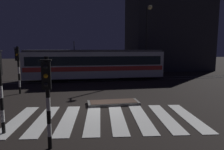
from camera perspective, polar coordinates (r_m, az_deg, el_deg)
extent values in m
plane|color=black|center=(11.93, -3.18, -9.18)|extent=(120.00, 120.00, 0.00)
cube|color=#59595E|center=(21.33, -6.25, -1.71)|extent=(80.00, 0.12, 0.03)
cube|color=#59595E|center=(22.75, -6.49, -1.13)|extent=(80.00, 0.12, 0.03)
cube|color=silver|center=(10.91, -24.84, -11.45)|extent=(1.19, 4.31, 0.02)
cube|color=silver|center=(10.54, -18.68, -11.81)|extent=(1.19, 4.31, 0.02)
cube|color=silver|center=(10.29, -12.13, -12.04)|extent=(1.19, 4.31, 0.02)
cube|color=silver|center=(10.18, -5.34, -12.13)|extent=(1.19, 4.31, 0.02)
cube|color=silver|center=(10.20, 1.51, -12.04)|extent=(1.19, 4.31, 0.02)
cube|color=silver|center=(10.37, 8.22, -11.80)|extent=(1.19, 4.31, 0.02)
cube|color=silver|center=(10.66, 14.63, -11.42)|extent=(1.19, 4.31, 0.02)
cube|color=silver|center=(11.08, 20.61, -10.94)|extent=(1.19, 4.31, 0.02)
cube|color=slate|center=(12.64, 0.39, -7.83)|extent=(3.14, 1.17, 0.16)
cube|color=#4C382D|center=(12.61, 0.39, -7.43)|extent=(2.83, 1.05, 0.02)
cylinder|color=black|center=(16.92, -24.44, -3.96)|extent=(0.14, 0.14, 0.51)
cylinder|color=white|center=(16.83, -24.54, -2.25)|extent=(0.14, 0.14, 0.51)
cylinder|color=black|center=(16.75, -24.63, -0.53)|extent=(0.14, 0.14, 0.51)
cylinder|color=white|center=(16.70, -24.73, 1.20)|extent=(0.14, 0.14, 0.51)
cylinder|color=black|center=(16.65, -24.83, 2.94)|extent=(0.14, 0.14, 0.51)
cylinder|color=white|center=(16.63, -24.92, 4.69)|extent=(0.14, 0.14, 0.51)
cylinder|color=black|center=(16.61, -25.02, 6.45)|extent=(0.14, 0.14, 0.51)
cube|color=black|center=(16.46, -25.11, 5.23)|extent=(0.28, 0.20, 0.90)
sphere|color=black|center=(16.34, -25.26, 6.20)|extent=(0.14, 0.14, 0.14)
sphere|color=orange|center=(16.35, -25.21, 5.22)|extent=(0.14, 0.14, 0.14)
sphere|color=black|center=(16.36, -25.15, 4.24)|extent=(0.14, 0.14, 0.14)
cube|color=black|center=(16.45, -25.20, 6.94)|extent=(0.36, 0.24, 0.04)
cylinder|color=black|center=(9.52, -28.18, -12.92)|extent=(0.14, 0.14, 0.49)
cylinder|color=white|center=(9.37, -28.37, -10.09)|extent=(0.14, 0.14, 0.49)
cylinder|color=black|center=(9.24, -28.57, -7.17)|extent=(0.14, 0.14, 0.49)
cylinder|color=white|center=(9.14, -28.76, -4.18)|extent=(0.14, 0.14, 0.49)
cylinder|color=black|center=(9.06, -28.96, -1.13)|extent=(0.14, 0.14, 0.49)
cylinder|color=black|center=(7.63, -17.05, -17.65)|extent=(0.14, 0.14, 0.45)
cylinder|color=white|center=(7.45, -17.19, -14.50)|extent=(0.14, 0.14, 0.45)
cylinder|color=black|center=(7.29, -17.33, -11.20)|extent=(0.14, 0.14, 0.45)
cylinder|color=white|center=(7.16, -17.47, -7.77)|extent=(0.14, 0.14, 0.45)
cylinder|color=black|center=(7.06, -17.62, -4.22)|extent=(0.14, 0.14, 0.45)
cylinder|color=white|center=(6.98, -17.77, -0.58)|extent=(0.14, 0.14, 0.45)
cylinder|color=black|center=(6.94, -17.92, 3.12)|extent=(0.14, 0.14, 0.45)
cube|color=black|center=(6.81, -17.98, -0.13)|extent=(0.28, 0.20, 0.90)
sphere|color=black|center=(6.67, -18.21, 2.13)|extent=(0.14, 0.14, 0.14)
sphere|color=orange|center=(6.70, -18.11, -0.25)|extent=(0.14, 0.14, 0.14)
sphere|color=black|center=(6.74, -18.02, -2.61)|extent=(0.14, 0.14, 0.14)
cube|color=black|center=(6.76, -18.15, 3.99)|extent=(0.36, 0.24, 0.04)
cylinder|color=black|center=(21.99, 9.56, 8.43)|extent=(0.18, 0.18, 7.61)
cylinder|color=black|center=(21.95, 10.20, 18.15)|extent=(0.10, 0.90, 0.10)
sphere|color=#F9E08C|center=(21.52, 10.62, 18.14)|extent=(0.44, 0.44, 0.44)
cube|color=silver|center=(21.89, -4.77, 2.99)|extent=(14.51, 2.50, 2.70)
cube|color=red|center=(20.66, -4.44, 1.75)|extent=(14.22, 0.04, 0.44)
cube|color=red|center=(23.18, -5.05, 2.37)|extent=(14.22, 0.04, 0.44)
cube|color=black|center=(20.60, -4.47, 3.97)|extent=(13.78, 0.03, 0.90)
cube|color=#4C4C51|center=(21.82, -4.82, 6.79)|extent=(14.22, 2.30, 0.20)
cylinder|color=#262628|center=(21.73, -10.61, 8.00)|extent=(0.08, 0.08, 1.00)
cube|color=black|center=(22.77, 5.32, -0.70)|extent=(2.20, 2.00, 0.35)
cube|color=black|center=(22.07, -15.10, -1.19)|extent=(2.20, 2.00, 0.35)
sphere|color=#F9F2CC|center=(23.72, 13.11, 2.20)|extent=(0.24, 0.24, 0.24)
cube|color=#2D2D33|center=(34.42, 15.29, 11.64)|extent=(12.09, 8.00, 12.08)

